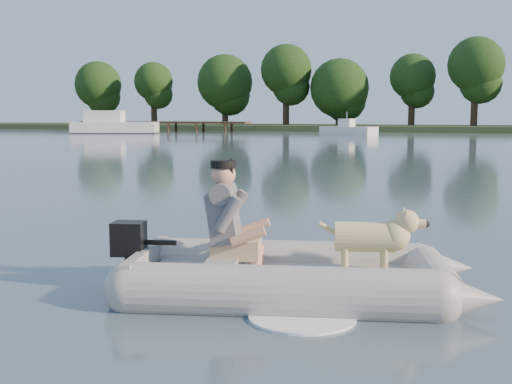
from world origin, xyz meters
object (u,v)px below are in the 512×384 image
(dock, at_px, (163,127))
(dog, at_px, (365,242))
(cabin_cruiser, at_px, (115,122))
(dinghy, at_px, (297,234))
(motorboat, at_px, (349,124))
(man, at_px, (226,213))

(dock, distance_m, dog, 59.21)
(dock, height_order, cabin_cruiser, cabin_cruiser)
(dog, distance_m, cabin_cruiser, 54.11)
(dock, bearing_deg, cabin_cruiser, -102.54)
(dock, xyz_separation_m, cabin_cruiser, (-1.51, -6.78, 0.53))
(dog, bearing_deg, dock, 106.06)
(dinghy, relative_size, motorboat, 1.02)
(dock, xyz_separation_m, motorboat, (19.62, -5.49, 0.41))
(man, bearing_deg, dock, 104.74)
(cabin_cruiser, bearing_deg, dinghy, -74.66)
(man, distance_m, motorboat, 47.63)
(dinghy, relative_size, cabin_cruiser, 0.62)
(dinghy, height_order, dog, dinghy)
(dock, xyz_separation_m, dinghy, (26.98, -52.56, 0.11))
(man, distance_m, cabin_cruiser, 53.62)
(dog, bearing_deg, man, 180.00)
(dog, bearing_deg, motorboat, 87.94)
(dinghy, bearing_deg, cabin_cruiser, 110.14)
(dock, height_order, dog, dock)
(man, xyz_separation_m, motorboat, (-6.63, 47.17, 0.11))
(dock, bearing_deg, man, -63.50)
(man, bearing_deg, dog, -0.00)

